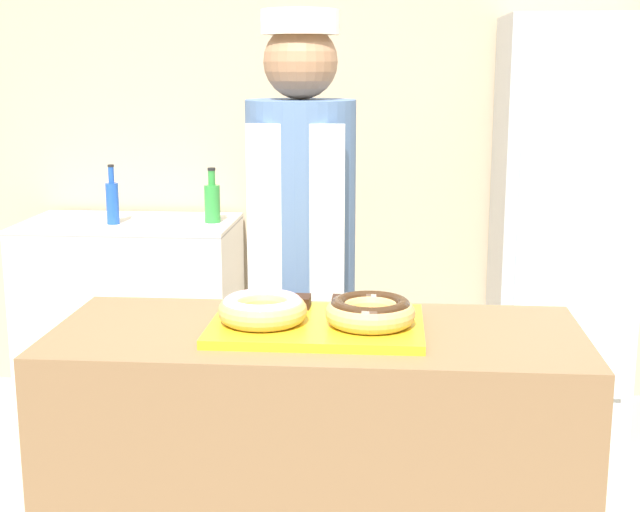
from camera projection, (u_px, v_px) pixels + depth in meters
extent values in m
cube|color=tan|center=(354.00, 124.00, 4.35)|extent=(8.00, 0.06, 2.70)
cube|color=brown|center=(317.00, 494.00, 2.46)|extent=(1.41, 0.59, 0.95)
cube|color=yellow|center=(317.00, 326.00, 2.36)|extent=(0.56, 0.39, 0.02)
torus|color=tan|center=(263.00, 311.00, 2.34)|extent=(0.24, 0.24, 0.07)
torus|color=#EFADC6|center=(263.00, 304.00, 2.34)|extent=(0.21, 0.21, 0.04)
torus|color=tan|center=(370.00, 313.00, 2.32)|extent=(0.24, 0.24, 0.07)
torus|color=#331E0F|center=(370.00, 306.00, 2.31)|extent=(0.21, 0.21, 0.04)
cube|color=black|center=(298.00, 301.00, 2.49)|extent=(0.07, 0.07, 0.03)
cube|color=black|center=(345.00, 303.00, 2.48)|extent=(0.07, 0.07, 0.03)
cylinder|color=#4C4C51|center=(302.00, 422.00, 3.05)|extent=(0.26, 0.26, 0.87)
cylinder|color=#4C6B99|center=(301.00, 202.00, 2.89)|extent=(0.35, 0.35, 0.65)
cube|color=white|center=(296.00, 342.00, 2.82)|extent=(0.30, 0.02, 1.37)
sphere|color=#936B4C|center=(300.00, 62.00, 2.80)|extent=(0.24, 0.24, 0.24)
cylinder|color=white|center=(300.00, 22.00, 2.77)|extent=(0.25, 0.25, 0.08)
cube|color=#ADB2B7|center=(562.00, 226.00, 4.02)|extent=(0.59, 0.59, 1.85)
cube|color=silver|center=(575.00, 230.00, 3.72)|extent=(0.48, 0.02, 1.48)
cube|color=silver|center=(133.00, 315.00, 4.28)|extent=(0.99, 0.58, 0.91)
cube|color=gray|center=(129.00, 225.00, 4.19)|extent=(0.99, 0.58, 0.01)
cylinder|color=#2D8C38|center=(212.00, 204.00, 4.14)|extent=(0.07, 0.07, 0.17)
cylinder|color=#2D8C38|center=(212.00, 178.00, 4.11)|extent=(0.03, 0.03, 0.07)
cylinder|color=black|center=(211.00, 169.00, 4.10)|extent=(0.04, 0.04, 0.01)
cylinder|color=#1E4CB2|center=(113.00, 204.00, 4.09)|extent=(0.06, 0.06, 0.19)
cylinder|color=#1E4CB2|center=(111.00, 175.00, 4.07)|extent=(0.03, 0.03, 0.07)
cylinder|color=black|center=(111.00, 166.00, 4.06)|extent=(0.03, 0.03, 0.01)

